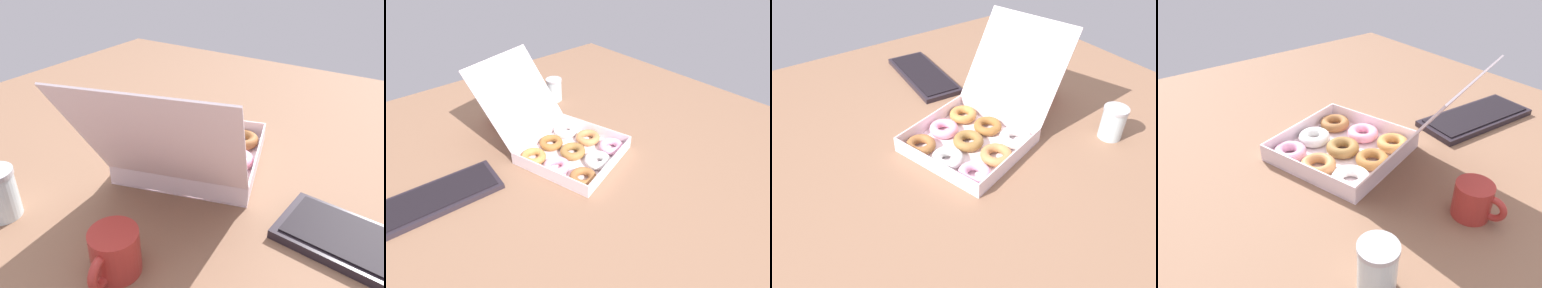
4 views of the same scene
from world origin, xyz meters
The scene contains 4 objects.
ground_plane centered at (0.00, 0.00, -1.00)cm, with size 180.00×180.00×2.00cm, color #876048.
donut_box centered at (-4.32, 2.30, 3.68)cm, with size 44.28×56.45×30.92cm.
keyboard centered at (-49.73, 9.82, 1.06)cm, with size 39.03×18.28×2.20cm.
coffee_mug centered at (-11.76, 37.17, 4.27)cm, with size 8.47×11.85×8.33cm.
Camera 1 is at (-47.05, 67.99, 50.48)cm, focal length 35.00 mm.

